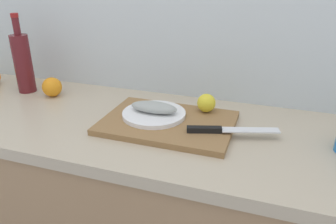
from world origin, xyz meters
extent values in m
cube|color=silver|center=(0.00, 0.33, 1.25)|extent=(3.20, 0.05, 2.50)
cube|color=#B7A88E|center=(0.00, 0.00, 0.88)|extent=(2.00, 0.60, 0.04)
cube|color=olive|center=(0.09, 0.01, 0.91)|extent=(0.44, 0.31, 0.02)
cylinder|color=white|center=(0.04, 0.03, 0.93)|extent=(0.22, 0.22, 0.01)
ellipsoid|color=#999E99|center=(0.04, 0.03, 0.95)|extent=(0.17, 0.07, 0.04)
cube|color=silver|center=(0.37, 0.01, 0.93)|extent=(0.18, 0.09, 0.00)
cube|color=black|center=(0.23, -0.04, 0.93)|extent=(0.11, 0.05, 0.02)
sphere|color=yellow|center=(0.20, 0.12, 0.95)|extent=(0.07, 0.07, 0.07)
cylinder|color=#59191E|center=(-0.60, 0.13, 1.02)|extent=(0.07, 0.07, 0.24)
cylinder|color=#59191E|center=(-0.60, 0.13, 1.18)|extent=(0.03, 0.03, 0.07)
cylinder|color=maroon|center=(-0.60, 0.13, 1.22)|extent=(0.03, 0.03, 0.02)
sphere|color=orange|center=(-0.45, 0.12, 0.94)|extent=(0.08, 0.08, 0.08)
camera|label=1|loc=(0.42, -0.95, 1.40)|focal=35.19mm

